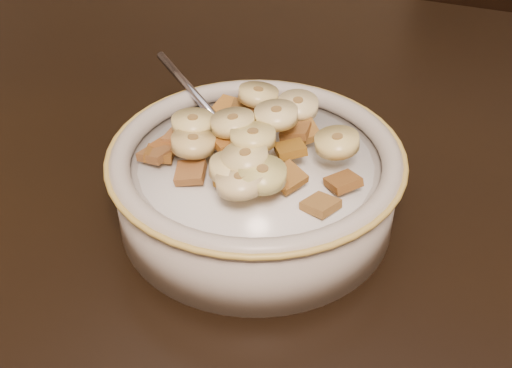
% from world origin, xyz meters
% --- Properties ---
extents(table, '(1.42, 0.93, 0.04)m').
position_xyz_m(table, '(0.00, 0.00, 0.73)').
color(table, black).
rests_on(table, floor).
extents(cereal_bowl, '(0.21, 0.21, 0.05)m').
position_xyz_m(cereal_bowl, '(-0.18, -0.03, 0.77)').
color(cereal_bowl, '#AFA89F').
rests_on(cereal_bowl, table).
extents(milk, '(0.17, 0.17, 0.00)m').
position_xyz_m(milk, '(-0.18, -0.03, 0.80)').
color(milk, silver).
rests_on(milk, cereal_bowl).
extents(spoon, '(0.06, 0.06, 0.01)m').
position_xyz_m(spoon, '(-0.21, -0.01, 0.80)').
color(spoon, '#9D9FB7').
rests_on(spoon, cereal_bowl).
extents(cereal_square_0, '(0.02, 0.02, 0.01)m').
position_xyz_m(cereal_square_0, '(-0.24, -0.03, 0.81)').
color(cereal_square_0, brown).
rests_on(cereal_square_0, milk).
extents(cereal_square_1, '(0.03, 0.02, 0.01)m').
position_xyz_m(cereal_square_1, '(-0.21, -0.06, 0.81)').
color(cereal_square_1, brown).
rests_on(cereal_square_1, milk).
extents(cereal_square_2, '(0.03, 0.03, 0.01)m').
position_xyz_m(cereal_square_2, '(-0.20, 0.01, 0.82)').
color(cereal_square_2, brown).
rests_on(cereal_square_2, milk).
extents(cereal_square_3, '(0.03, 0.03, 0.01)m').
position_xyz_m(cereal_square_3, '(-0.15, -0.02, 0.82)').
color(cereal_square_3, brown).
rests_on(cereal_square_3, milk).
extents(cereal_square_4, '(0.02, 0.02, 0.01)m').
position_xyz_m(cereal_square_4, '(-0.22, 0.03, 0.81)').
color(cereal_square_4, '#9D6A1F').
rests_on(cereal_square_4, milk).
extents(cereal_square_5, '(0.02, 0.02, 0.01)m').
position_xyz_m(cereal_square_5, '(-0.21, 0.02, 0.81)').
color(cereal_square_5, brown).
rests_on(cereal_square_5, milk).
extents(cereal_square_6, '(0.03, 0.03, 0.01)m').
position_xyz_m(cereal_square_6, '(-0.15, 0.01, 0.81)').
color(cereal_square_6, olive).
rests_on(cereal_square_6, milk).
extents(cereal_square_7, '(0.03, 0.03, 0.01)m').
position_xyz_m(cereal_square_7, '(-0.25, -0.05, 0.81)').
color(cereal_square_7, brown).
rests_on(cereal_square_7, milk).
extents(cereal_square_8, '(0.02, 0.02, 0.01)m').
position_xyz_m(cereal_square_8, '(-0.23, -0.01, 0.81)').
color(cereal_square_8, brown).
rests_on(cereal_square_8, milk).
extents(cereal_square_9, '(0.02, 0.02, 0.01)m').
position_xyz_m(cereal_square_9, '(-0.24, -0.04, 0.81)').
color(cereal_square_9, brown).
rests_on(cereal_square_9, milk).
extents(cereal_square_10, '(0.03, 0.03, 0.01)m').
position_xyz_m(cereal_square_10, '(-0.16, -0.06, 0.81)').
color(cereal_square_10, olive).
rests_on(cereal_square_10, milk).
extents(cereal_square_11, '(0.02, 0.02, 0.01)m').
position_xyz_m(cereal_square_11, '(-0.16, 0.00, 0.82)').
color(cereal_square_11, brown).
rests_on(cereal_square_11, milk).
extents(cereal_square_12, '(0.03, 0.03, 0.01)m').
position_xyz_m(cereal_square_12, '(-0.11, -0.04, 0.81)').
color(cereal_square_12, brown).
rests_on(cereal_square_12, milk).
extents(cereal_square_13, '(0.02, 0.02, 0.01)m').
position_xyz_m(cereal_square_13, '(-0.21, 0.00, 0.81)').
color(cereal_square_13, brown).
rests_on(cereal_square_13, milk).
extents(cereal_square_14, '(0.03, 0.03, 0.01)m').
position_xyz_m(cereal_square_14, '(-0.22, -0.02, 0.81)').
color(cereal_square_14, '#975926').
rests_on(cereal_square_14, milk).
extents(cereal_square_15, '(0.03, 0.03, 0.01)m').
position_xyz_m(cereal_square_15, '(-0.18, -0.06, 0.81)').
color(cereal_square_15, '#995D2D').
rests_on(cereal_square_15, milk).
extents(cereal_square_16, '(0.02, 0.02, 0.01)m').
position_xyz_m(cereal_square_16, '(-0.25, -0.05, 0.81)').
color(cereal_square_16, brown).
rests_on(cereal_square_16, milk).
extents(cereal_square_17, '(0.03, 0.03, 0.01)m').
position_xyz_m(cereal_square_17, '(-0.15, -0.05, 0.81)').
color(cereal_square_17, brown).
rests_on(cereal_square_17, milk).
extents(cereal_square_18, '(0.02, 0.02, 0.01)m').
position_xyz_m(cereal_square_18, '(-0.16, 0.01, 0.81)').
color(cereal_square_18, brown).
rests_on(cereal_square_18, milk).
extents(cereal_square_19, '(0.02, 0.02, 0.01)m').
position_xyz_m(cereal_square_19, '(-0.19, 0.05, 0.81)').
color(cereal_square_19, brown).
rests_on(cereal_square_19, milk).
extents(cereal_square_20, '(0.03, 0.03, 0.01)m').
position_xyz_m(cereal_square_20, '(-0.18, -0.07, 0.81)').
color(cereal_square_20, '#98671D').
rests_on(cereal_square_20, milk).
extents(cereal_square_21, '(0.03, 0.03, 0.01)m').
position_xyz_m(cereal_square_21, '(-0.12, -0.06, 0.80)').
color(cereal_square_21, olive).
rests_on(cereal_square_21, milk).
extents(cereal_square_22, '(0.03, 0.03, 0.01)m').
position_xyz_m(cereal_square_22, '(-0.20, -0.04, 0.82)').
color(cereal_square_22, '#8D5B1B').
rests_on(cereal_square_22, milk).
extents(banana_slice_0, '(0.04, 0.04, 0.01)m').
position_xyz_m(banana_slice_0, '(-0.18, -0.04, 0.83)').
color(banana_slice_0, '#D7BF6C').
rests_on(banana_slice_0, milk).
extents(banana_slice_1, '(0.04, 0.04, 0.01)m').
position_xyz_m(banana_slice_1, '(-0.23, -0.03, 0.82)').
color(banana_slice_1, '#E8DC8B').
rests_on(banana_slice_1, milk).
extents(banana_slice_2, '(0.04, 0.04, 0.01)m').
position_xyz_m(banana_slice_2, '(-0.17, -0.08, 0.82)').
color(banana_slice_2, beige).
rests_on(banana_slice_2, milk).
extents(banana_slice_3, '(0.04, 0.04, 0.01)m').
position_xyz_m(banana_slice_3, '(-0.22, -0.05, 0.82)').
color(banana_slice_3, '#DEC575').
rests_on(banana_slice_3, milk).
extents(banana_slice_4, '(0.04, 0.04, 0.01)m').
position_xyz_m(banana_slice_4, '(-0.18, -0.06, 0.83)').
color(banana_slice_4, '#D2C37A').
rests_on(banana_slice_4, milk).
extents(banana_slice_5, '(0.04, 0.04, 0.01)m').
position_xyz_m(banana_slice_5, '(-0.16, -0.07, 0.83)').
color(banana_slice_5, '#D7CD72').
rests_on(banana_slice_5, milk).
extents(banana_slice_6, '(0.04, 0.04, 0.01)m').
position_xyz_m(banana_slice_6, '(-0.20, -0.03, 0.83)').
color(banana_slice_6, beige).
rests_on(banana_slice_6, milk).
extents(banana_slice_7, '(0.03, 0.03, 0.01)m').
position_xyz_m(banana_slice_7, '(-0.16, 0.03, 0.82)').
color(banana_slice_7, beige).
rests_on(banana_slice_7, milk).
extents(banana_slice_8, '(0.04, 0.04, 0.01)m').
position_xyz_m(banana_slice_8, '(-0.20, 0.03, 0.82)').
color(banana_slice_8, '#E6D46E').
rests_on(banana_slice_8, milk).
extents(banana_slice_9, '(0.04, 0.04, 0.01)m').
position_xyz_m(banana_slice_9, '(-0.18, -0.07, 0.82)').
color(banana_slice_9, '#F7D686').
rests_on(banana_slice_9, milk).
extents(banana_slice_10, '(0.04, 0.04, 0.01)m').
position_xyz_m(banana_slice_10, '(-0.17, -0.01, 0.83)').
color(banana_slice_10, beige).
rests_on(banana_slice_10, milk).
extents(banana_slice_11, '(0.04, 0.04, 0.01)m').
position_xyz_m(banana_slice_11, '(-0.12, -0.01, 0.82)').
color(banana_slice_11, '#F7E678').
rests_on(banana_slice_11, milk).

